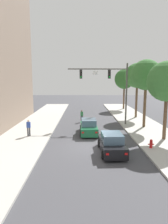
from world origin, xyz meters
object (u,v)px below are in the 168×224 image
pedestrian_sidewalk_left_walker (29,127)px  street_tree_farthest (124,79)px  car_lead_green (89,127)px  pedestrian_crossing_road (82,115)px  fire_hydrant (151,144)px  traffic_signal_mast (110,82)px  car_following_black (112,144)px  street_tree_second (146,75)px  street_tree_nearest (167,82)px  street_tree_third (137,76)px

pedestrian_sidewalk_left_walker → street_tree_farthest: 23.84m
car_lead_green → pedestrian_sidewalk_left_walker: bearing=-167.4°
car_lead_green → pedestrian_crossing_road: bearing=96.9°
pedestrian_crossing_road → fire_hydrant: bearing=-62.7°
traffic_signal_mast → fire_hydrant: 10.55m
traffic_signal_mast → pedestrian_crossing_road: traffic_signal_mast is taller
car_following_black → fire_hydrant: 3.41m
street_tree_farthest → car_lead_green: bearing=-112.2°
traffic_signal_mast → street_tree_farthest: bearing=71.5°
car_following_black → pedestrian_sidewalk_left_walker: size_ratio=2.61×
pedestrian_crossing_road → fire_hydrant: pedestrian_crossing_road is taller
traffic_signal_mast → street_tree_second: street_tree_second is taller
street_tree_second → street_tree_farthest: street_tree_second is taller
pedestrian_sidewalk_left_walker → pedestrian_crossing_road: size_ratio=1.00×
car_lead_green → street_tree_nearest: bearing=-19.1°
traffic_signal_mast → fire_hydrant: traffic_signal_mast is taller
car_lead_green → pedestrian_sidewalk_left_walker: pedestrian_sidewalk_left_walker is taller
traffic_signal_mast → pedestrian_crossing_road: bearing=150.8°
street_tree_third → car_lead_green: bearing=-129.6°
street_tree_nearest → street_tree_third: street_tree_third is taller
fire_hydrant → street_tree_nearest: 5.97m
car_lead_green → street_tree_farthest: (7.31, 17.90, 5.05)m
street_tree_second → street_tree_farthest: size_ratio=1.04×
pedestrian_sidewalk_left_walker → street_tree_third: size_ratio=0.21×
pedestrian_sidewalk_left_walker → street_tree_second: bearing=17.4°
pedestrian_crossing_road → street_tree_third: bearing=19.2°
car_lead_green → car_following_black: (1.62, -5.69, 0.00)m
car_following_black → fire_hydrant: (3.33, 0.71, -0.22)m
car_lead_green → street_tree_nearest: (7.02, -2.43, 4.77)m
car_following_black → street_tree_nearest: bearing=31.1°
street_tree_second → car_following_black: bearing=-121.2°
pedestrian_sidewalk_left_walker → street_tree_third: (13.27, 10.16, 5.18)m
traffic_signal_mast → street_tree_nearest: (4.34, -6.54, 0.12)m
fire_hydrant → street_tree_second: street_tree_second is taller
car_lead_green → car_following_black: 5.92m
street_tree_nearest → street_tree_third: size_ratio=0.91×
fire_hydrant → street_tree_farthest: (2.36, 22.88, 5.27)m
fire_hydrant → traffic_signal_mast: bearing=104.0°
pedestrian_sidewalk_left_walker → street_tree_farthest: size_ratio=0.22×
car_following_black → street_tree_third: size_ratio=0.54×
fire_hydrant → street_tree_second: 9.62m
car_following_black → street_tree_nearest: 7.91m
pedestrian_sidewalk_left_walker → fire_hydrant: size_ratio=2.28×
car_lead_green → car_following_black: bearing=-74.2°
pedestrian_crossing_road → street_tree_second: street_tree_second is taller
pedestrian_crossing_road → street_tree_nearest: street_tree_nearest is taller
car_following_black → fire_hydrant: size_ratio=5.95×
fire_hydrant → street_tree_third: street_tree_third is taller
traffic_signal_mast → street_tree_second: 4.30m
street_tree_second → pedestrian_crossing_road: bearing=155.2°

